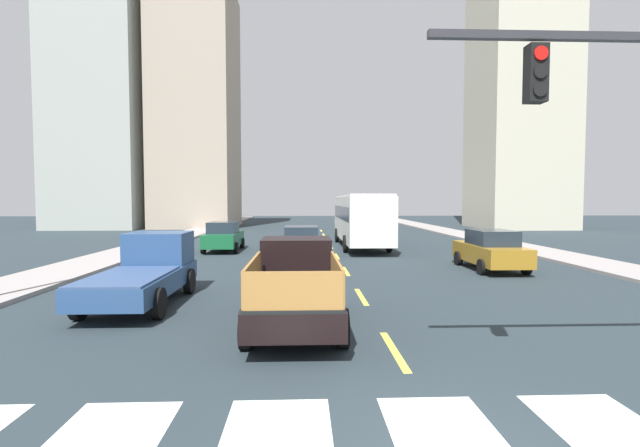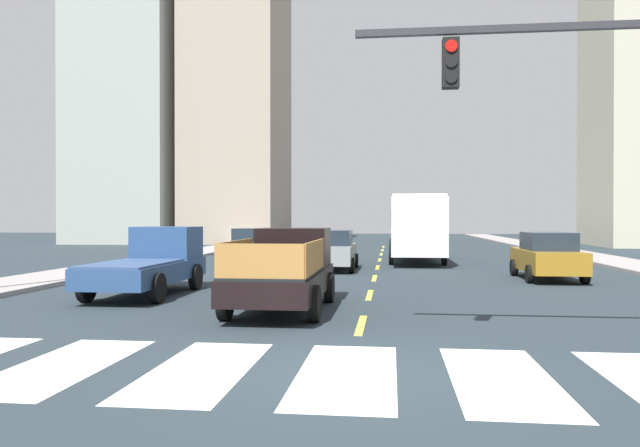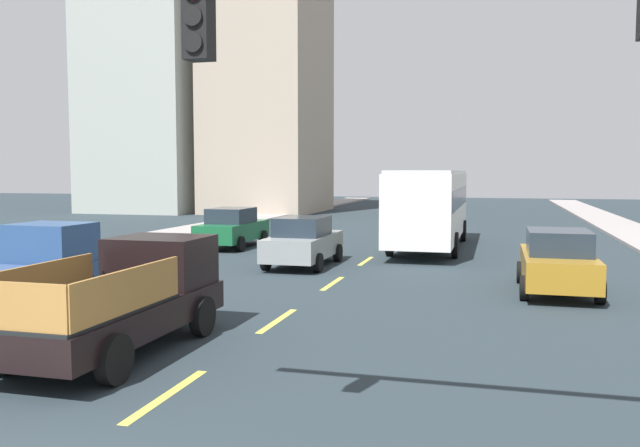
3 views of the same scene
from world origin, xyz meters
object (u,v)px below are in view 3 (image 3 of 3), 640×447
Objects in this scene: city_bus at (430,203)px; sedan_near_left at (303,241)px; pickup_stakebed at (128,298)px; pickup_dark at (19,270)px; sedan_mid at (558,261)px; sedan_far at (232,228)px.

city_bus reaches higher than sedan_near_left.
pickup_dark is at bearing 150.30° from pickup_stakebed.
sedan_near_left is (4.55, 8.61, -0.06)m from pickup_dark.
sedan_far is at bearing 150.62° from sedan_mid.
pickup_stakebed is 1.18× the size of sedan_mid.
sedan_near_left is at bearing 88.32° from pickup_stakebed.
sedan_mid is 1.00× the size of sedan_near_left.
pickup_stakebed is at bearing -26.84° from pickup_dark.
sedan_mid is 14.81m from sedan_far.
pickup_dark is 13.81m from sedan_mid.
sedan_mid is (12.66, 5.52, -0.06)m from pickup_dark.
sedan_mid is 1.00× the size of sedan_far.
sedan_near_left is at bearing 160.85° from sedan_mid.
sedan_near_left and sedan_far have the same top height.
pickup_dark is at bearing -120.07° from sedan_near_left.
city_bus is at bearing 116.44° from sedan_mid.
sedan_mid is at bearing 25.32° from pickup_dark.
sedan_far is (-0.03, 13.16, -0.06)m from pickup_dark.
sedan_near_left is at bearing -120.56° from city_bus.
sedan_mid is at bearing 42.88° from pickup_stakebed.
city_bus is at bearing 62.87° from pickup_dark.
sedan_far is at bearing -167.75° from city_bus.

